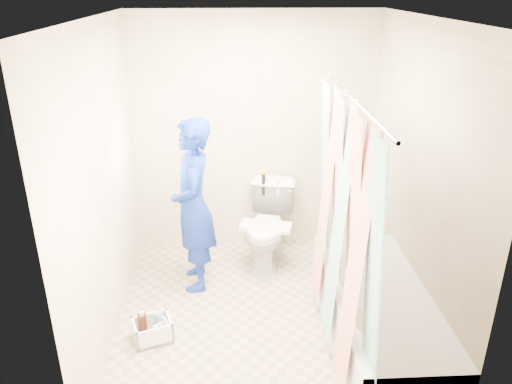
{
  "coord_description": "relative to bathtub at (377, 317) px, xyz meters",
  "views": [
    {
      "loc": [
        -0.24,
        -3.5,
        2.63
      ],
      "look_at": [
        -0.04,
        0.28,
        1.02
      ],
      "focal_mm": 35.0,
      "sensor_mm": 36.0,
      "label": 1
    }
  ],
  "objects": [
    {
      "name": "floor",
      "position": [
        -0.85,
        0.43,
        -0.27
      ],
      "size": [
        2.6,
        2.6,
        0.0
      ],
      "primitive_type": "plane",
      "color": "tan",
      "rests_on": "ground"
    },
    {
      "name": "ceiling",
      "position": [
        -0.85,
        0.43,
        2.13
      ],
      "size": [
        2.4,
        2.6,
        0.02
      ],
      "primitive_type": "cube",
      "color": "silver",
      "rests_on": "wall_back"
    },
    {
      "name": "wall_back",
      "position": [
        -0.85,
        1.73,
        0.93
      ],
      "size": [
        2.4,
        0.02,
        2.4
      ],
      "primitive_type": "cube",
      "color": "beige",
      "rests_on": "ground"
    },
    {
      "name": "wall_front",
      "position": [
        -0.85,
        -0.88,
        0.93
      ],
      "size": [
        2.4,
        0.02,
        2.4
      ],
      "primitive_type": "cube",
      "color": "beige",
      "rests_on": "ground"
    },
    {
      "name": "wall_left",
      "position": [
        -2.05,
        0.43,
        0.93
      ],
      "size": [
        0.02,
        2.6,
        2.4
      ],
      "primitive_type": "cube",
      "color": "beige",
      "rests_on": "ground"
    },
    {
      "name": "wall_right",
      "position": [
        0.35,
        0.43,
        0.93
      ],
      "size": [
        0.02,
        2.6,
        2.4
      ],
      "primitive_type": "cube",
      "color": "beige",
      "rests_on": "ground"
    },
    {
      "name": "bathtub",
      "position": [
        0.0,
        0.0,
        0.0
      ],
      "size": [
        0.7,
        1.75,
        0.5
      ],
      "color": "white",
      "rests_on": "ground"
    },
    {
      "name": "curtain_rod",
      "position": [
        -0.33,
        0.0,
        1.68
      ],
      "size": [
        0.02,
        1.9,
        0.02
      ],
      "primitive_type": "cylinder",
      "rotation": [
        1.57,
        0.0,
        0.0
      ],
      "color": "silver",
      "rests_on": "wall_back"
    },
    {
      "name": "shower_curtain",
      "position": [
        -0.33,
        0.0,
        0.75
      ],
      "size": [
        0.06,
        1.75,
        1.8
      ],
      "primitive_type": "cube",
      "color": "silver",
      "rests_on": "curtain_rod"
    },
    {
      "name": "toilet",
      "position": [
        -0.74,
        1.29,
        0.13
      ],
      "size": [
        0.62,
        0.86,
        0.79
      ],
      "primitive_type": "imported",
      "rotation": [
        0.0,
        0.0,
        -0.24
      ],
      "color": "silver",
      "rests_on": "ground"
    },
    {
      "name": "tank_lid",
      "position": [
        -0.77,
        1.17,
        0.2
      ],
      "size": [
        0.52,
        0.32,
        0.04
      ],
      "primitive_type": "cube",
      "rotation": [
        0.0,
        0.0,
        -0.24
      ],
      "color": "white",
      "rests_on": "toilet"
    },
    {
      "name": "tank_internals",
      "position": [
        -0.74,
        1.51,
        0.51
      ],
      "size": [
        0.19,
        0.08,
        0.26
      ],
      "color": "black",
      "rests_on": "toilet"
    },
    {
      "name": "plumber",
      "position": [
        -1.43,
        0.95,
        0.53
      ],
      "size": [
        0.45,
        0.62,
        1.59
      ],
      "primitive_type": "imported",
      "rotation": [
        0.0,
        0.0,
        -1.45
      ],
      "color": "#101CA9",
      "rests_on": "ground"
    },
    {
      "name": "cleaning_caddy",
      "position": [
        -1.73,
        0.16,
        -0.19
      ],
      "size": [
        0.35,
        0.32,
        0.22
      ],
      "rotation": [
        0.0,
        0.0,
        0.33
      ],
      "color": "white",
      "rests_on": "ground"
    }
  ]
}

